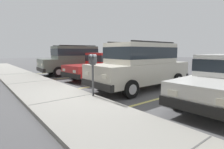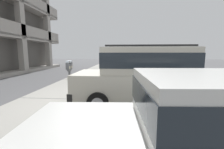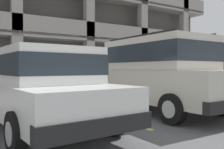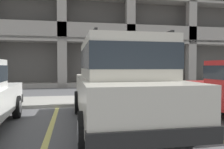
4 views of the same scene
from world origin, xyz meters
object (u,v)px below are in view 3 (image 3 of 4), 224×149
red_sedan (41,87)px  parking_meter_near (103,68)px  silver_suv (157,72)px  parking_garage (1,3)px

red_sedan → parking_meter_near: 4.23m
silver_suv → parking_garage: size_ratio=0.15×
silver_suv → red_sedan: size_ratio=1.04×
parking_garage → silver_suv: bearing=-83.6°
red_sedan → parking_garage: bearing=80.3°
red_sedan → parking_meter_near: bearing=39.3°
silver_suv → parking_meter_near: bearing=94.1°
silver_suv → parking_meter_near: 2.59m
parking_meter_near → parking_garage: parking_garage is taller
red_sedan → parking_garage: 16.04m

